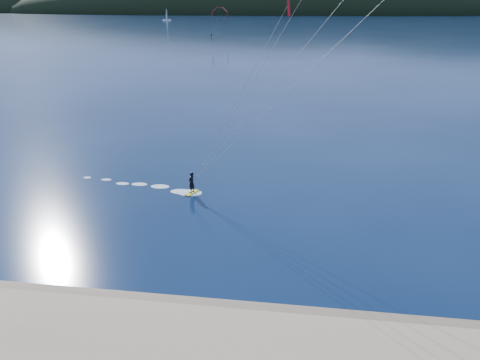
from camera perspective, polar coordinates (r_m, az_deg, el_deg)
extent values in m
cube|color=#876B4E|center=(23.92, -10.16, -15.54)|extent=(220.00, 2.50, 0.10)
ellipsoid|color=black|center=(735.96, 3.71, 19.89)|extent=(840.00, 280.00, 110.00)
ellipsoid|color=black|center=(814.20, 27.45, 17.83)|extent=(600.00, 240.00, 140.00)
ellipsoid|color=black|center=(882.91, -19.16, 19.03)|extent=(520.00, 220.00, 90.00)
cube|color=yellow|center=(36.92, -5.97, -1.59)|extent=(0.95, 1.45, 0.08)
imported|color=black|center=(36.59, -6.02, -0.31)|extent=(0.62, 0.73, 1.71)
cylinder|color=gray|center=(31.83, 2.30, 9.54)|extent=(0.02, 0.02, 17.07)
cube|color=yellow|center=(216.34, -3.52, 17.25)|extent=(0.73, 1.44, 0.08)
imported|color=black|center=(216.29, -3.53, 17.48)|extent=(0.81, 0.95, 1.70)
cylinder|color=gray|center=(213.92, -3.00, 18.59)|extent=(0.02, 0.02, 9.31)
cube|color=white|center=(432.98, -9.06, 18.97)|extent=(7.36, 2.95, 1.26)
cylinder|color=white|center=(432.85, -9.10, 19.62)|extent=(0.18, 0.18, 9.88)
cube|color=white|center=(434.04, -9.05, 19.63)|extent=(0.26, 2.33, 7.18)
cube|color=white|center=(431.50, -9.14, 19.38)|extent=(0.21, 1.79, 4.49)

